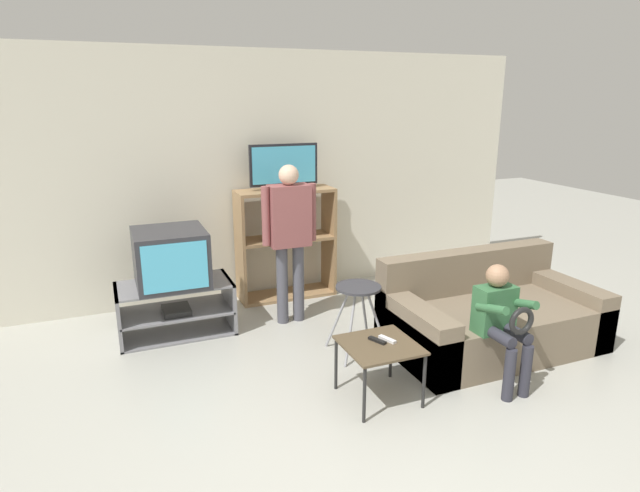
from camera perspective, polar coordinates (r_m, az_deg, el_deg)
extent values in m
plane|color=#ADADA3|center=(3.46, 9.55, -22.58)|extent=(18.00, 18.00, 0.00)
cube|color=silver|center=(5.79, -7.06, 7.35)|extent=(6.40, 0.06, 2.60)
cube|color=slate|center=(5.22, -14.96, -8.83)|extent=(1.03, 0.54, 0.02)
cube|color=slate|center=(5.14, -15.13, -6.71)|extent=(0.99, 0.54, 0.02)
cube|color=slate|center=(5.05, -15.33, -4.00)|extent=(1.03, 0.54, 0.02)
cube|color=slate|center=(5.11, -20.72, -7.07)|extent=(0.03, 0.54, 0.48)
cube|color=slate|center=(5.20, -9.69, -5.80)|extent=(0.03, 0.54, 0.48)
cube|color=black|center=(5.06, -15.05, -6.63)|extent=(0.24, 0.28, 0.05)
cube|color=#2D2D33|center=(4.98, -15.66, -1.16)|extent=(0.62, 0.63, 0.50)
cube|color=#4CB7E0|center=(4.68, -15.17, -2.21)|extent=(0.54, 0.01, 0.42)
cube|color=#9E7A51|center=(5.63, -8.53, -0.29)|extent=(0.03, 0.38, 1.19)
cube|color=#9E7A51|center=(5.94, 0.95, 0.72)|extent=(0.03, 0.38, 1.19)
cube|color=#9E7A51|center=(5.95, -3.57, -5.15)|extent=(0.98, 0.38, 0.03)
cube|color=#9E7A51|center=(5.75, -3.68, 0.80)|extent=(0.98, 0.38, 0.03)
cube|color=#9E7A51|center=(5.64, -3.77, 5.90)|extent=(0.98, 0.38, 0.03)
cube|color=black|center=(5.61, -5.27, 1.72)|extent=(0.18, 0.04, 0.22)
cube|color=black|center=(5.66, -3.84, 6.30)|extent=(0.26, 0.20, 0.04)
cube|color=black|center=(5.63, -3.89, 8.66)|extent=(0.74, 0.04, 0.43)
cube|color=#4CB7E0|center=(5.61, -3.82, 8.63)|extent=(0.69, 0.01, 0.38)
cylinder|color=#99999E|center=(4.44, 3.28, -8.80)|extent=(0.18, 0.18, 0.59)
cylinder|color=#99999E|center=(4.54, 6.20, -8.25)|extent=(0.18, 0.18, 0.59)
cylinder|color=#99999E|center=(4.64, 1.94, -7.62)|extent=(0.18, 0.18, 0.59)
cylinder|color=#99999E|center=(4.75, 4.77, -7.14)|extent=(0.18, 0.18, 0.59)
cylinder|color=#333338|center=(4.48, 4.12, -4.41)|extent=(0.38, 0.38, 0.02)
cube|color=brown|center=(3.89, 6.37, -10.46)|extent=(0.52, 0.52, 0.02)
cylinder|color=black|center=(3.71, 4.75, -15.56)|extent=(0.02, 0.02, 0.41)
cylinder|color=black|center=(3.92, 11.04, -13.99)|extent=(0.02, 0.02, 0.41)
cylinder|color=black|center=(4.08, 1.72, -12.45)|extent=(0.02, 0.02, 0.41)
cylinder|color=black|center=(4.27, 7.57, -11.22)|extent=(0.02, 0.02, 0.41)
cube|color=black|center=(3.91, 6.12, -9.98)|extent=(0.09, 0.15, 0.02)
cube|color=silver|center=(3.93, 7.19, -9.84)|extent=(0.08, 0.15, 0.02)
cube|color=#756651|center=(4.94, 17.92, -8.10)|extent=(1.81, 0.98, 0.40)
cube|color=#756651|center=(5.09, 15.47, -2.49)|extent=(1.81, 0.20, 0.38)
cube|color=#756651|center=(4.47, 10.05, -9.26)|extent=(0.22, 0.98, 0.52)
cube|color=#756651|center=(5.44, 24.43, -5.88)|extent=(0.22, 0.98, 0.52)
cylinder|color=#4C4C56|center=(5.15, -4.04, -4.15)|extent=(0.11, 0.11, 0.77)
cylinder|color=#4C4C56|center=(5.20, -2.32, -3.93)|extent=(0.11, 0.11, 0.77)
cube|color=#8C4C4C|center=(4.99, -3.29, 3.25)|extent=(0.38, 0.20, 0.58)
cylinder|color=#8C4C4C|center=(4.92, -5.81, 3.19)|extent=(0.08, 0.08, 0.55)
cylinder|color=#8C4C4C|center=(5.06, -0.85, 3.63)|extent=(0.08, 0.08, 0.55)
sphere|color=beige|center=(4.92, -3.36, 7.59)|extent=(0.19, 0.19, 0.19)
cylinder|color=#2D2D38|center=(4.17, 19.53, -12.83)|extent=(0.08, 0.08, 0.40)
cylinder|color=#2D2D38|center=(4.27, 21.07, -12.33)|extent=(0.08, 0.08, 0.40)
cylinder|color=#2D2D38|center=(4.16, 18.47, -9.02)|extent=(0.09, 0.30, 0.09)
cylinder|color=#2D2D38|center=(4.26, 20.02, -8.61)|extent=(0.09, 0.30, 0.09)
cube|color=#33663D|center=(4.26, 18.10, -6.42)|extent=(0.30, 0.17, 0.36)
cylinder|color=#33663D|center=(4.06, 17.87, -6.39)|extent=(0.06, 0.31, 0.14)
cylinder|color=#33663D|center=(4.23, 20.69, -5.75)|extent=(0.06, 0.31, 0.14)
sphere|color=#A37A5B|center=(4.17, 18.41, -3.02)|extent=(0.17, 0.17, 0.17)
torus|color=black|center=(4.06, 20.70, -7.50)|extent=(0.21, 0.04, 0.21)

